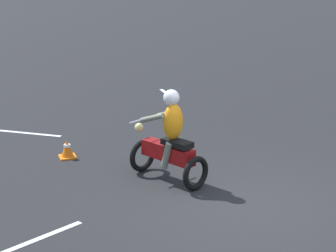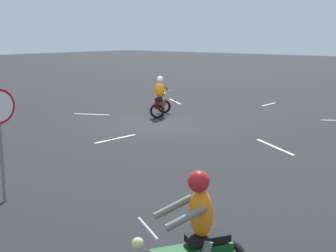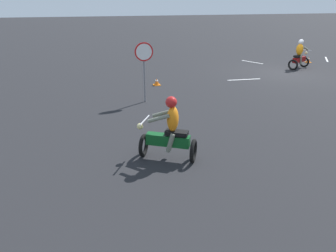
# 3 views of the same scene
# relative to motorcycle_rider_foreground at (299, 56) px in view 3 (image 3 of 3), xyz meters

# --- Properties ---
(ground_plane) EXTENTS (120.00, 120.00, 0.00)m
(ground_plane) POSITION_rel_motorcycle_rider_foreground_xyz_m (1.44, 0.84, -0.73)
(ground_plane) COLOR black
(motorcycle_rider_foreground) EXTENTS (1.52, 1.18, 1.66)m
(motorcycle_rider_foreground) POSITION_rel_motorcycle_rider_foreground_xyz_m (0.00, 0.00, 0.00)
(motorcycle_rider_foreground) COLOR black
(motorcycle_rider_foreground) RESTS_ON ground
(motorcycle_rider_background) EXTENTS (1.52, 1.21, 1.66)m
(motorcycle_rider_background) POSITION_rel_motorcycle_rider_foreground_xyz_m (10.07, 9.11, 0.00)
(motorcycle_rider_background) COLOR black
(motorcycle_rider_background) RESTS_ON ground
(stop_sign) EXTENTS (0.70, 0.08, 2.30)m
(stop_sign) POSITION_rel_motorcycle_rider_foreground_xyz_m (9.74, 4.12, 0.91)
(stop_sign) COLOR slate
(stop_sign) RESTS_ON ground
(traffic_cone_mid_left) EXTENTS (0.32, 0.32, 0.33)m
(traffic_cone_mid_left) POSITION_rel_motorcycle_rider_foreground_xyz_m (8.73, 1.69, -0.57)
(traffic_cone_mid_left) COLOR orange
(traffic_cone_mid_left) RESTS_ON ground
(traffic_cone_far_right) EXTENTS (0.32, 0.32, 0.36)m
(traffic_cone_far_right) POSITION_rel_motorcycle_rider_foreground_xyz_m (-1.77, -1.49, -0.55)
(traffic_cone_far_right) COLOR orange
(traffic_cone_far_right) RESTS_ON ground
(lane_stripe_e) EXTENTS (1.74, 0.19, 0.01)m
(lane_stripe_e) POSITION_rel_motorcycle_rider_foreground_xyz_m (4.24, 1.68, -0.72)
(lane_stripe_e) COLOR silver
(lane_stripe_e) RESTS_ON ground
(lane_stripe_sw) EXTENTS (1.20, 1.65, 0.01)m
(lane_stripe_sw) POSITION_rel_motorcycle_rider_foreground_xyz_m (-3.72, -2.18, -0.72)
(lane_stripe_sw) COLOR silver
(lane_stripe_sw) RESTS_ON ground
(lane_stripe_se) EXTENTS (0.82, 1.43, 0.01)m
(lane_stripe_se) POSITION_rel_motorcycle_rider_foreground_xyz_m (1.55, -2.52, -0.72)
(lane_stripe_se) COLOR silver
(lane_stripe_se) RESTS_ON ground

